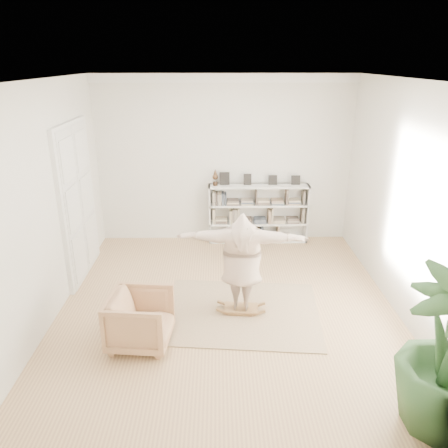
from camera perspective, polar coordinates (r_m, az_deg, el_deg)
name	(u,v)px	position (r m, az deg, el deg)	size (l,w,h in m)	color
floor	(227,306)	(7.41, 0.43, -10.67)	(6.00, 6.00, 0.00)	#A87D56
room_shell	(224,78)	(9.27, 0.06, 18.55)	(6.00, 6.00, 6.00)	silver
doors	(78,203)	(8.41, -18.51, 2.60)	(0.09, 1.78, 2.92)	white
bookshelf	(258,214)	(9.74, 4.45, 1.31)	(2.20, 0.35, 1.64)	silver
armchair	(141,320)	(6.46, -10.85, -12.16)	(0.85, 0.87, 0.79)	tan
rug	(241,312)	(7.25, 2.22, -11.39)	(2.50, 2.00, 0.02)	tan
rocker_board	(241,309)	(7.22, 2.23, -10.97)	(0.57, 0.37, 0.12)	olive
person	(242,260)	(6.80, 2.33, -4.70)	(1.99, 0.54, 1.62)	#C1A490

